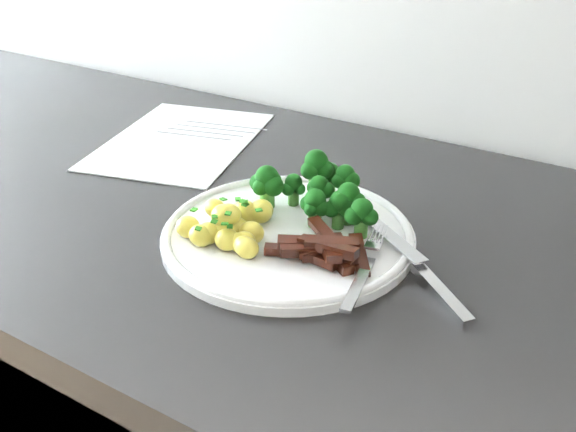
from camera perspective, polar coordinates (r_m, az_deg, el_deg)
recipe_paper at (r=0.98m, az=-9.40°, el=6.60°), size 0.27×0.33×0.00m
plate at (r=0.71m, az=-0.00°, el=-1.57°), size 0.28×0.28×0.02m
broccoli at (r=0.73m, az=2.84°, el=2.33°), size 0.16×0.11×0.06m
potatoes at (r=0.69m, az=-4.94°, el=-0.85°), size 0.10×0.11×0.04m
beef_strips at (r=0.66m, az=3.39°, el=-3.00°), size 0.11×0.08×0.03m
fork at (r=0.63m, az=6.71°, el=-4.69°), size 0.05×0.16×0.01m
knife at (r=0.65m, az=12.15°, el=-5.29°), size 0.16×0.13×0.02m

